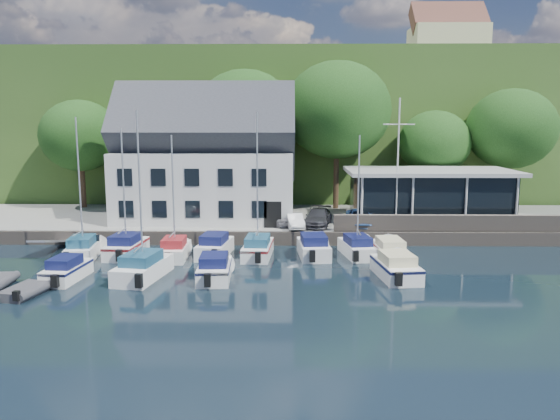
{
  "coord_description": "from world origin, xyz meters",
  "views": [
    {
      "loc": [
        -0.36,
        -27.74,
        8.91
      ],
      "look_at": [
        -0.9,
        9.0,
        2.93
      ],
      "focal_mm": 35.0,
      "sensor_mm": 36.0,
      "label": 1
    }
  ],
  "objects_px": {
    "boat_r1_0": "(80,189)",
    "boat_r1_6": "(358,191)",
    "harbor_building": "(206,166)",
    "dinghy_1": "(24,289)",
    "car_white": "(295,221)",
    "club_pavilion": "(429,195)",
    "boat_r1_1": "(124,187)",
    "car_dgrey": "(318,217)",
    "boat_r2_0": "(67,268)",
    "boat_r2_1": "(140,196)",
    "boat_r1_3": "(215,244)",
    "boat_r1_4": "(257,191)",
    "flagpole": "(398,164)",
    "boat_r1_5": "(314,245)",
    "boat_r2_2": "(215,266)",
    "boat_r2_4": "(396,265)",
    "car_blue": "(360,217)",
    "boat_r1_7": "(389,248)",
    "boat_r1_2": "(173,193)"
  },
  "relations": [
    {
      "from": "boat_r1_0",
      "to": "boat_r1_6",
      "type": "distance_m",
      "value": 18.12
    },
    {
      "from": "harbor_building",
      "to": "dinghy_1",
      "type": "xyz_separation_m",
      "value": [
        -6.96,
        -17.33,
        -5.01
      ]
    },
    {
      "from": "car_white",
      "to": "club_pavilion",
      "type": "bearing_deg",
      "value": 10.95
    },
    {
      "from": "boat_r1_1",
      "to": "dinghy_1",
      "type": "height_order",
      "value": "boat_r1_1"
    },
    {
      "from": "car_dgrey",
      "to": "boat_r2_0",
      "type": "distance_m",
      "value": 18.74
    },
    {
      "from": "club_pavilion",
      "to": "boat_r2_0",
      "type": "height_order",
      "value": "club_pavilion"
    },
    {
      "from": "boat_r2_1",
      "to": "boat_r1_3",
      "type": "bearing_deg",
      "value": 67.5
    },
    {
      "from": "boat_r1_3",
      "to": "boat_r1_4",
      "type": "bearing_deg",
      "value": 2.94
    },
    {
      "from": "flagpole",
      "to": "boat_r1_1",
      "type": "relative_size",
      "value": 1.03
    },
    {
      "from": "car_white",
      "to": "boat_r1_5",
      "type": "relative_size",
      "value": 0.57
    },
    {
      "from": "boat_r2_2",
      "to": "boat_r2_4",
      "type": "distance_m",
      "value": 10.41
    },
    {
      "from": "club_pavilion",
      "to": "car_blue",
      "type": "height_order",
      "value": "club_pavilion"
    },
    {
      "from": "car_white",
      "to": "boat_r1_6",
      "type": "relative_size",
      "value": 0.38
    },
    {
      "from": "boat_r1_3",
      "to": "boat_r2_4",
      "type": "height_order",
      "value": "boat_r1_3"
    },
    {
      "from": "harbor_building",
      "to": "boat_r2_4",
      "type": "height_order",
      "value": "harbor_building"
    },
    {
      "from": "boat_r1_0",
      "to": "boat_r2_0",
      "type": "relative_size",
      "value": 1.75
    },
    {
      "from": "boat_r1_1",
      "to": "boat_r1_6",
      "type": "xyz_separation_m",
      "value": [
        15.44,
        0.29,
        -0.32
      ]
    },
    {
      "from": "car_dgrey",
      "to": "flagpole",
      "type": "relative_size",
      "value": 0.46
    },
    {
      "from": "car_blue",
      "to": "boat_r2_4",
      "type": "distance_m",
      "value": 10.57
    },
    {
      "from": "car_white",
      "to": "boat_r1_1",
      "type": "height_order",
      "value": "boat_r1_1"
    },
    {
      "from": "boat_r1_7",
      "to": "boat_r2_4",
      "type": "relative_size",
      "value": 1.05
    },
    {
      "from": "boat_r1_0",
      "to": "car_blue",
      "type": "bearing_deg",
      "value": 10.77
    },
    {
      "from": "club_pavilion",
      "to": "boat_r2_1",
      "type": "height_order",
      "value": "boat_r2_1"
    },
    {
      "from": "boat_r1_6",
      "to": "boat_r2_4",
      "type": "relative_size",
      "value": 1.46
    },
    {
      "from": "car_dgrey",
      "to": "car_blue",
      "type": "xyz_separation_m",
      "value": [
        3.21,
        -0.14,
        0.04
      ]
    },
    {
      "from": "club_pavilion",
      "to": "boat_r1_0",
      "type": "height_order",
      "value": "boat_r1_0"
    },
    {
      "from": "car_blue",
      "to": "boat_r1_1",
      "type": "bearing_deg",
      "value": -156.79
    },
    {
      "from": "car_dgrey",
      "to": "boat_r1_2",
      "type": "relative_size",
      "value": 0.51
    },
    {
      "from": "boat_r1_5",
      "to": "boat_r2_1",
      "type": "distance_m",
      "value": 12.0
    },
    {
      "from": "boat_r1_4",
      "to": "boat_r2_4",
      "type": "xyz_separation_m",
      "value": [
        8.23,
        -4.84,
        -3.64
      ]
    },
    {
      "from": "boat_r1_5",
      "to": "boat_r2_4",
      "type": "distance_m",
      "value": 6.67
    },
    {
      "from": "flagpole",
      "to": "boat_r1_3",
      "type": "relative_size",
      "value": 1.65
    },
    {
      "from": "club_pavilion",
      "to": "boat_r1_3",
      "type": "distance_m",
      "value": 18.33
    },
    {
      "from": "boat_r2_0",
      "to": "boat_r1_6",
      "type": "bearing_deg",
      "value": 23.65
    },
    {
      "from": "car_dgrey",
      "to": "boat_r1_4",
      "type": "relative_size",
      "value": 0.51
    },
    {
      "from": "boat_r2_1",
      "to": "boat_r2_2",
      "type": "xyz_separation_m",
      "value": [
        4.14,
        -0.14,
        -4.04
      ]
    },
    {
      "from": "car_white",
      "to": "car_blue",
      "type": "height_order",
      "value": "car_blue"
    },
    {
      "from": "car_dgrey",
      "to": "boat_r2_0",
      "type": "relative_size",
      "value": 0.85
    },
    {
      "from": "boat_r2_0",
      "to": "boat_r2_4",
      "type": "height_order",
      "value": "boat_r2_4"
    },
    {
      "from": "boat_r1_2",
      "to": "boat_r2_4",
      "type": "distance_m",
      "value": 14.73
    },
    {
      "from": "car_dgrey",
      "to": "boat_r1_5",
      "type": "bearing_deg",
      "value": -85.22
    },
    {
      "from": "boat_r1_2",
      "to": "boat_r1_7",
      "type": "height_order",
      "value": "boat_r1_2"
    },
    {
      "from": "car_dgrey",
      "to": "boat_r1_6",
      "type": "height_order",
      "value": "boat_r1_6"
    },
    {
      "from": "flagpole",
      "to": "boat_r1_0",
      "type": "bearing_deg",
      "value": -164.61
    },
    {
      "from": "boat_r1_7",
      "to": "boat_r2_0",
      "type": "xyz_separation_m",
      "value": [
        -19.21,
        -5.24,
        0.01
      ]
    },
    {
      "from": "boat_r2_0",
      "to": "boat_r2_4",
      "type": "relative_size",
      "value": 0.87
    },
    {
      "from": "boat_r1_4",
      "to": "boat_r1_6",
      "type": "height_order",
      "value": "boat_r1_4"
    },
    {
      "from": "boat_r1_3",
      "to": "boat_r1_1",
      "type": "bearing_deg",
      "value": -171.28
    },
    {
      "from": "boat_r1_3",
      "to": "dinghy_1",
      "type": "bearing_deg",
      "value": -128.1
    },
    {
      "from": "boat_r1_2",
      "to": "boat_r2_1",
      "type": "xyz_separation_m",
      "value": [
        -0.89,
        -4.57,
        0.42
      ]
    }
  ]
}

